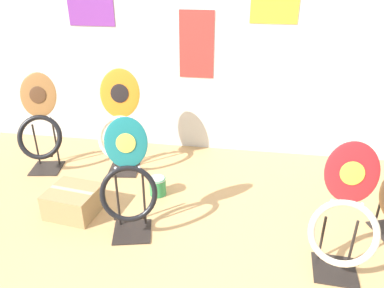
% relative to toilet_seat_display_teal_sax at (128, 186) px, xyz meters
% --- Properties ---
extents(wall_back, '(8.00, 0.07, 2.60)m').
position_rel_toilet_seat_display_teal_sax_xyz_m(wall_back, '(0.51, 1.53, 0.89)').
color(wall_back, silver).
rests_on(wall_back, ground_plane).
extents(toilet_seat_display_teal_sax, '(0.44, 0.34, 0.90)m').
position_rel_toilet_seat_display_teal_sax_xyz_m(toilet_seat_display_teal_sax, '(0.00, 0.00, 0.00)').
color(toilet_seat_display_teal_sax, black).
rests_on(toilet_seat_display_teal_sax, ground_plane).
extents(toilet_seat_display_woodgrain, '(0.46, 0.39, 0.92)m').
position_rel_toilet_seat_display_teal_sax_xyz_m(toilet_seat_display_woodgrain, '(-1.12, 0.80, 0.01)').
color(toilet_seat_display_woodgrain, black).
rests_on(toilet_seat_display_woodgrain, ground_plane).
extents(toilet_seat_display_orange_sun, '(0.45, 0.37, 0.97)m').
position_rel_toilet_seat_display_teal_sax_xyz_m(toilet_seat_display_orange_sun, '(-0.36, 0.90, 0.05)').
color(toilet_seat_display_orange_sun, black).
rests_on(toilet_seat_display_orange_sun, ground_plane).
extents(toilet_seat_display_crimson_swirl, '(0.44, 0.31, 0.89)m').
position_rel_toilet_seat_display_teal_sax_xyz_m(toilet_seat_display_crimson_swirl, '(1.45, -0.15, -0.00)').
color(toilet_seat_display_crimson_swirl, black).
rests_on(toilet_seat_display_crimson_swirl, ground_plane).
extents(paint_can, '(0.15, 0.15, 0.17)m').
position_rel_toilet_seat_display_teal_sax_xyz_m(paint_can, '(0.07, 0.53, -0.32)').
color(paint_can, '#2D8E4C').
rests_on(paint_can, ground_plane).
extents(storage_box, '(0.43, 0.39, 0.22)m').
position_rel_toilet_seat_display_teal_sax_xyz_m(storage_box, '(-0.53, 0.16, -0.30)').
color(storage_box, '#A37F51').
rests_on(storage_box, ground_plane).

